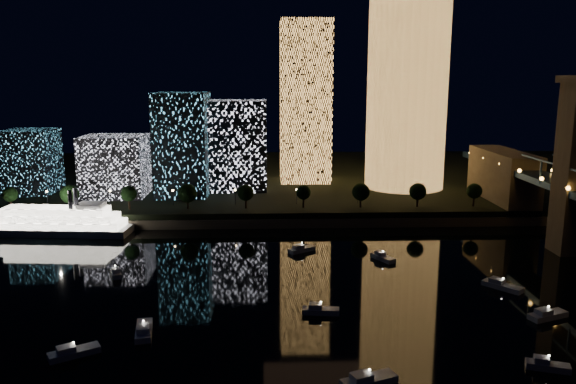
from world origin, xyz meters
The scene contains 10 objects.
ground centered at (0.00, 0.00, 0.00)m, with size 520.00×520.00×0.00m, color black.
far_bank centered at (0.00, 160.00, 2.50)m, with size 420.00×160.00×5.00m, color black.
seawall centered at (0.00, 82.00, 1.50)m, with size 420.00×6.00×3.00m, color #6B5E4C.
tower_cylindrical centered at (34.08, 125.43, 49.59)m, with size 34.00×34.00×88.93m.
tower_rectangular centered at (-5.89, 142.58, 39.19)m, with size 21.49×21.49×68.38m, color #EFA34C.
midrise_blocks centered at (-60.31, 119.57, 21.53)m, with size 100.97×36.82×39.06m.
riverboat centered at (-92.47, 75.60, 3.89)m, with size 51.05×14.94×15.16m.
motorboats centered at (-10.40, 8.61, 0.81)m, with size 104.04×87.27×2.78m.
esplanade_trees centered at (-30.32, 88.00, 10.47)m, with size 165.25×6.53×8.76m.
street_lamps centered at (-34.00, 94.00, 9.02)m, with size 132.70×0.70×5.65m.
Camera 1 is at (-22.53, -101.99, 48.99)m, focal length 35.00 mm.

